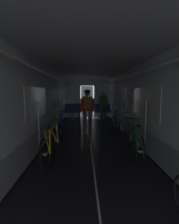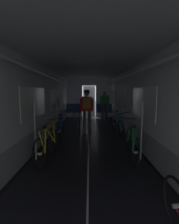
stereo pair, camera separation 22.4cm
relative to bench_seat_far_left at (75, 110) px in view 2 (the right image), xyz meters
name	(u,v)px [view 2 (the right image)]	position (x,y,z in m)	size (l,w,h in m)	color
train_car_shell	(89,90)	(0.90, -4.47, 1.13)	(3.14, 12.34, 2.57)	black
bench_seat_far_left	(75,110)	(0.00, 0.00, 0.00)	(0.98, 0.51, 0.95)	gray
bench_seat_far_right	(105,110)	(1.80, 0.00, 0.00)	(0.98, 0.51, 0.95)	gray
bicycle_blue	(61,127)	(-0.13, -3.97, -0.19)	(0.44, 1.69, 0.95)	black
bicycle_yellow	(48,144)	(-0.08, -5.98, -0.19)	(0.45, 1.69, 0.96)	black
bicycle_teal	(118,125)	(2.00, -3.66, -0.19)	(0.54, 1.69, 0.96)	black
bicycle_green	(132,143)	(1.97, -5.90, -0.18)	(0.44, 1.69, 0.95)	black
person_cyclist_aisle	(88,107)	(0.83, -3.45, 0.50)	(0.53, 0.39, 1.73)	brown
bicycle_purple_in_aisle	(80,123)	(0.52, -3.18, -0.18)	(0.44, 1.69, 0.94)	black
person_standing_near_bench	(105,104)	(1.80, -0.38, 0.41)	(0.53, 0.23, 1.69)	brown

